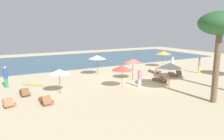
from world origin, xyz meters
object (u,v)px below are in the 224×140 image
(lounger_0, at_px, (160,80))
(surfboard, at_px, (33,85))
(person_2, at_px, (172,63))
(umbrella_5, at_px, (163,53))
(umbrella_4, at_px, (97,57))
(umbrella_2, at_px, (59,72))
(lounger_4, at_px, (25,93))
(lounger_5, at_px, (9,103))
(lounger_2, at_px, (154,71))
(person_0, at_px, (199,65))
(umbrella_1, at_px, (133,61))
(lounger_3, at_px, (173,75))
(lounger_1, at_px, (46,101))
(person_3, at_px, (6,77))
(person_1, at_px, (140,78))
(palm_3, at_px, (220,26))
(umbrella_3, at_px, (122,68))
(umbrella_0, at_px, (170,65))

(lounger_0, height_order, surfboard, lounger_0)
(person_2, bearing_deg, umbrella_5, 81.23)
(surfboard, bearing_deg, umbrella_4, 7.84)
(umbrella_2, relative_size, lounger_4, 1.17)
(umbrella_4, bearing_deg, lounger_5, -148.90)
(lounger_2, xyz_separation_m, person_0, (4.37, -2.82, 0.81))
(umbrella_5, bearing_deg, lounger_0, -133.38)
(lounger_0, bearing_deg, umbrella_4, 126.97)
(umbrella_1, relative_size, umbrella_2, 1.08)
(lounger_3, bearing_deg, lounger_1, -171.40)
(lounger_2, height_order, person_3, person_3)
(lounger_5, bearing_deg, lounger_2, 13.40)
(lounger_4, bearing_deg, person_2, 6.70)
(lounger_1, height_order, lounger_5, lounger_1)
(umbrella_1, xyz_separation_m, umbrella_5, (7.79, 4.20, -0.01))
(person_1, height_order, palm_3, palm_3)
(umbrella_3, height_order, lounger_5, umbrella_3)
(umbrella_0, distance_m, lounger_2, 7.07)
(lounger_5, bearing_deg, person_0, 2.78)
(umbrella_2, distance_m, person_3, 5.56)
(umbrella_2, height_order, umbrella_3, umbrella_3)
(umbrella_2, xyz_separation_m, umbrella_4, (5.57, 4.68, 0.26))
(lounger_4, bearing_deg, lounger_3, -2.41)
(lounger_2, bearing_deg, umbrella_1, -156.97)
(umbrella_3, bearing_deg, person_1, -20.22)
(umbrella_5, relative_size, lounger_5, 1.24)
(lounger_3, height_order, person_3, person_3)
(umbrella_1, bearing_deg, lounger_0, -43.18)
(umbrella_3, height_order, lounger_2, umbrella_3)
(umbrella_0, distance_m, palm_3, 5.44)
(lounger_3, bearing_deg, umbrella_3, -169.51)
(umbrella_3, relative_size, lounger_1, 1.21)
(umbrella_4, relative_size, person_0, 1.20)
(person_2, bearing_deg, lounger_3, -132.47)
(umbrella_5, xyz_separation_m, lounger_3, (-2.83, -4.84, -1.80))
(umbrella_1, height_order, person_3, umbrella_1)
(person_0, height_order, person_2, person_0)
(lounger_2, distance_m, lounger_5, 16.45)
(umbrella_4, xyz_separation_m, palm_3, (3.46, -12.16, 3.32))
(umbrella_1, relative_size, lounger_2, 1.26)
(umbrella_2, distance_m, lounger_3, 12.85)
(umbrella_4, bearing_deg, person_1, -79.28)
(umbrella_1, xyz_separation_m, lounger_4, (-10.37, 0.01, -1.80))
(person_2, relative_size, palm_3, 0.26)
(lounger_1, height_order, person_0, person_0)
(umbrella_2, height_order, umbrella_5, umbrella_5)
(umbrella_0, height_order, person_2, umbrella_0)
(umbrella_2, xyz_separation_m, lounger_5, (-3.88, -1.02, -1.64))
(person_0, bearing_deg, palm_3, -135.07)
(umbrella_1, relative_size, lounger_1, 1.27)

